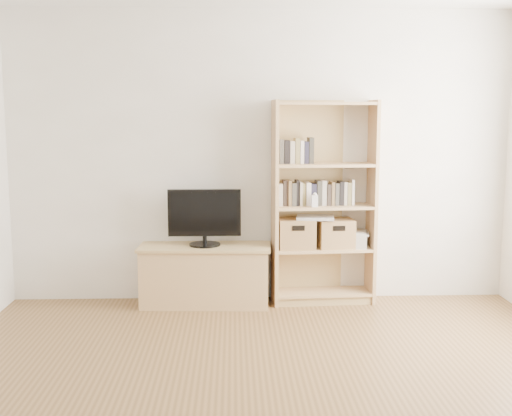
{
  "coord_description": "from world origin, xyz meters",
  "views": [
    {
      "loc": [
        -0.24,
        -3.26,
        1.68
      ],
      "look_at": [
        -0.06,
        1.9,
        0.92
      ],
      "focal_mm": 45.0,
      "sensor_mm": 36.0,
      "label": 1
    }
  ],
  "objects_px": {
    "television": "(205,218)",
    "basket_left": "(297,233)",
    "basket_right": "(335,233)",
    "baby_monitor": "(315,201)",
    "laptop": "(315,217)",
    "tv_stand": "(205,276)",
    "bookshelf": "(324,203)"
  },
  "relations": [
    {
      "from": "television",
      "to": "laptop",
      "type": "xyz_separation_m",
      "value": [
        0.98,
        0.02,
        -0.01
      ]
    },
    {
      "from": "baby_monitor",
      "to": "laptop",
      "type": "relative_size",
      "value": 0.32
    },
    {
      "from": "basket_left",
      "to": "tv_stand",
      "type": "bearing_deg",
      "value": -178.97
    },
    {
      "from": "bookshelf",
      "to": "basket_left",
      "type": "distance_m",
      "value": 0.36
    },
    {
      "from": "television",
      "to": "basket_right",
      "type": "distance_m",
      "value": 1.18
    },
    {
      "from": "tv_stand",
      "to": "laptop",
      "type": "height_order",
      "value": "laptop"
    },
    {
      "from": "tv_stand",
      "to": "laptop",
      "type": "distance_m",
      "value": 1.11
    },
    {
      "from": "baby_monitor",
      "to": "laptop",
      "type": "xyz_separation_m",
      "value": [
        0.02,
        0.08,
        -0.16
      ]
    },
    {
      "from": "tv_stand",
      "to": "baby_monitor",
      "type": "relative_size",
      "value": 10.82
    },
    {
      "from": "baby_monitor",
      "to": "laptop",
      "type": "height_order",
      "value": "baby_monitor"
    },
    {
      "from": "tv_stand",
      "to": "laptop",
      "type": "bearing_deg",
      "value": 4.17
    },
    {
      "from": "basket_right",
      "to": "baby_monitor",
      "type": "bearing_deg",
      "value": -157.25
    },
    {
      "from": "basket_right",
      "to": "laptop",
      "type": "xyz_separation_m",
      "value": [
        -0.19,
        -0.03,
        0.15
      ]
    },
    {
      "from": "tv_stand",
      "to": "bookshelf",
      "type": "xyz_separation_m",
      "value": [
        1.05,
        0.05,
        0.65
      ]
    },
    {
      "from": "tv_stand",
      "to": "baby_monitor",
      "type": "distance_m",
      "value": 1.18
    },
    {
      "from": "baby_monitor",
      "to": "basket_left",
      "type": "xyz_separation_m",
      "value": [
        -0.15,
        0.09,
        -0.3
      ]
    },
    {
      "from": "baby_monitor",
      "to": "basket_left",
      "type": "bearing_deg",
      "value": 148.23
    },
    {
      "from": "baby_monitor",
      "to": "basket_right",
      "type": "xyz_separation_m",
      "value": [
        0.2,
        0.11,
        -0.31
      ]
    },
    {
      "from": "television",
      "to": "laptop",
      "type": "bearing_deg",
      "value": 1.17
    },
    {
      "from": "television",
      "to": "tv_stand",
      "type": "bearing_deg",
      "value": -0.15
    },
    {
      "from": "laptop",
      "to": "baby_monitor",
      "type": "bearing_deg",
      "value": -94.68
    },
    {
      "from": "tv_stand",
      "to": "basket_right",
      "type": "height_order",
      "value": "basket_right"
    },
    {
      "from": "television",
      "to": "basket_left",
      "type": "height_order",
      "value": "television"
    },
    {
      "from": "baby_monitor",
      "to": "television",
      "type": "bearing_deg",
      "value": 175.47
    },
    {
      "from": "baby_monitor",
      "to": "laptop",
      "type": "distance_m",
      "value": 0.18
    },
    {
      "from": "bookshelf",
      "to": "television",
      "type": "relative_size",
      "value": 2.83
    },
    {
      "from": "television",
      "to": "basket_left",
      "type": "bearing_deg",
      "value": 1.89
    },
    {
      "from": "tv_stand",
      "to": "basket_left",
      "type": "xyz_separation_m",
      "value": [
        0.81,
        0.03,
        0.38
      ]
    },
    {
      "from": "tv_stand",
      "to": "television",
      "type": "bearing_deg",
      "value": -177.16
    },
    {
      "from": "bookshelf",
      "to": "baby_monitor",
      "type": "bearing_deg",
      "value": -135.0
    },
    {
      "from": "basket_left",
      "to": "baby_monitor",
      "type": "bearing_deg",
      "value": -31.69
    },
    {
      "from": "baby_monitor",
      "to": "basket_left",
      "type": "height_order",
      "value": "baby_monitor"
    }
  ]
}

